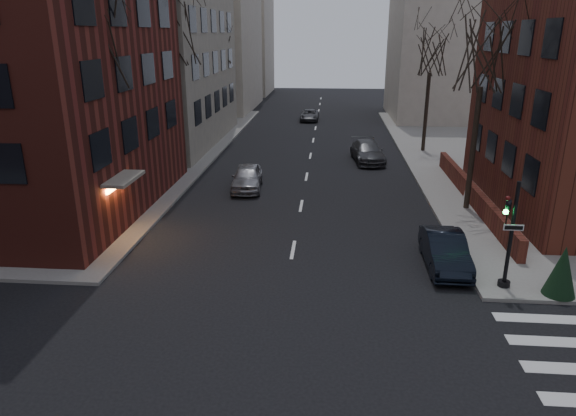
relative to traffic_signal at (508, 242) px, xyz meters
The scene contains 18 objects.
low_wall_right 10.18m from the traffic_signal, 82.24° to the left, with size 0.35×16.00×1.00m, color #5A251A.
building_distant_la 51.89m from the traffic_signal, 116.50° to the left, with size 14.00×16.00×18.00m, color #BCB09F.
building_distant_ra 42.05m from the traffic_signal, 80.23° to the left, with size 14.00×14.00×16.00m, color #BCB09F.
building_distant_lb 66.59m from the traffic_signal, 108.38° to the left, with size 10.00×12.00×14.00m, color #BCB09F.
traffic_signal is the anchor object (origin of this frame).
tree_left_a 18.66m from the traffic_signal, 163.35° to the left, with size 4.18×4.18×10.26m.
tree_left_b 24.87m from the traffic_signal, 134.54° to the left, with size 4.40×4.40×10.80m.
tree_left_c 35.76m from the traffic_signal, 118.36° to the left, with size 3.96×3.96×9.72m.
tree_right_a 10.92m from the traffic_signal, 84.53° to the left, with size 3.96×3.96×9.72m.
tree_right_b 23.71m from the traffic_signal, 87.85° to the left, with size 3.74×3.74×9.18m.
streetlamp_near 20.86m from the traffic_signal, 141.13° to the left, with size 0.36×0.36×6.28m.
streetlamp_far 36.81m from the traffic_signal, 116.06° to the left, with size 0.36×0.36×6.28m.
parked_sedan 2.79m from the traffic_signal, 133.60° to the left, with size 1.48×4.25×1.40m, color black.
car_lane_silver 16.53m from the traffic_signal, 133.64° to the left, with size 1.73×4.29×1.46m, color #97979C.
car_lane_gray 19.92m from the traffic_signal, 100.74° to the left, with size 2.05×5.03×1.46m, color #3B3C40.
car_lane_far 38.55m from the traffic_signal, 103.11° to the left, with size 1.90×4.13×1.15m, color #434449.
sandwich_board 10.45m from the traffic_signal, 82.56° to the left, with size 0.35×0.50×0.80m, color silver.
evergreen_shrub 2.04m from the traffic_signal, 15.43° to the right, with size 1.11×1.11×1.86m, color black.
Camera 1 is at (1.49, -8.53, 9.01)m, focal length 32.00 mm.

